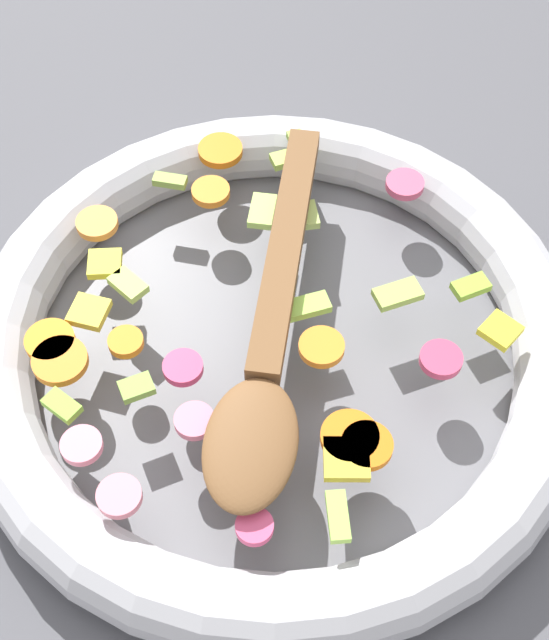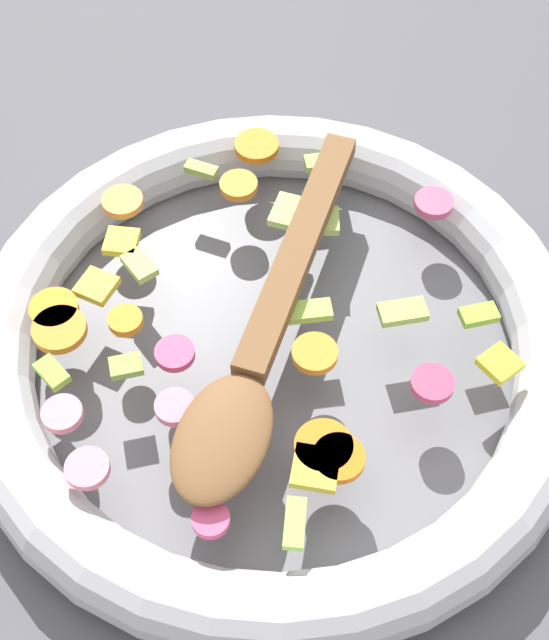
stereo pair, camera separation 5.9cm
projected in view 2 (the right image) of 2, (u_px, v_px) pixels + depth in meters
The scene contains 4 objects.
ground_plane at pixel (274, 361), 0.63m from camera, with size 4.00×4.00×0.00m, color #4C4C51.
skillet at pixel (274, 343), 0.61m from camera, with size 0.42×0.42×0.05m.
chopped_vegetables at pixel (236, 316), 0.59m from camera, with size 0.32×0.33×0.01m.
wooden_spoon at pixel (262, 339), 0.56m from camera, with size 0.19×0.28×0.01m.
Camera 2 is at (0.07, 0.33, 0.53)m, focal length 50.00 mm.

